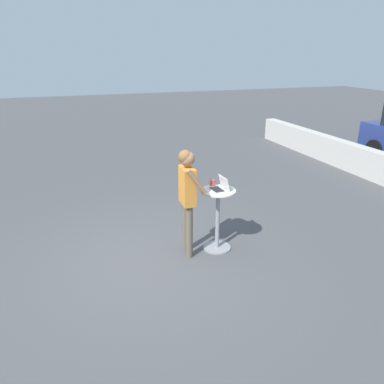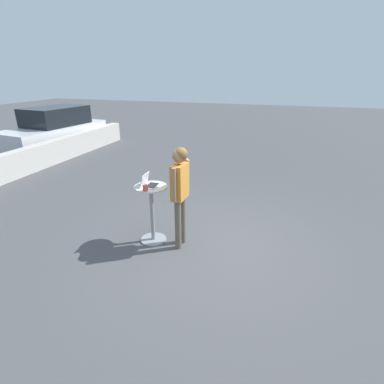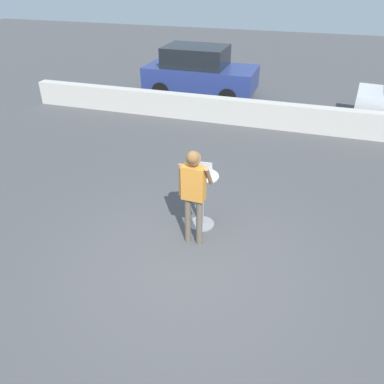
{
  "view_description": "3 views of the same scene",
  "coord_description": "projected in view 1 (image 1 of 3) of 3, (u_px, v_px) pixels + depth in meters",
  "views": [
    {
      "loc": [
        5.05,
        -1.16,
        3.15
      ],
      "look_at": [
        0.12,
        0.6,
        1.17
      ],
      "focal_mm": 35.0,
      "sensor_mm": 36.0,
      "label": 1
    },
    {
      "loc": [
        -4.41,
        -1.01,
        2.86
      ],
      "look_at": [
        -0.03,
        0.42,
        1.0
      ],
      "focal_mm": 28.0,
      "sensor_mm": 36.0,
      "label": 2
    },
    {
      "loc": [
        1.42,
        -4.33,
        4.2
      ],
      "look_at": [
        -0.17,
        0.72,
        0.94
      ],
      "focal_mm": 35.0,
      "sensor_mm": 36.0,
      "label": 3
    }
  ],
  "objects": [
    {
      "name": "cafe_table",
      "position": [
        218.0,
        216.0,
        6.17
      ],
      "size": [
        0.57,
        0.57,
        1.05
      ],
      "color": "gray",
      "rests_on": "ground_plane"
    },
    {
      "name": "standing_person",
      "position": [
        187.0,
        190.0,
        5.81
      ],
      "size": [
        0.53,
        0.38,
        1.76
      ],
      "color": "brown",
      "rests_on": "ground_plane"
    },
    {
      "name": "laptop",
      "position": [
        220.0,
        187.0,
        6.0
      ],
      "size": [
        0.32,
        0.28,
        0.22
      ],
      "color": "silver",
      "rests_on": "cafe_table"
    },
    {
      "name": "ground_plane",
      "position": [
        154.0,
        263.0,
        5.93
      ],
      "size": [
        50.0,
        50.0,
        0.0
      ],
      "primitive_type": "plane",
      "color": "#4C4C4F"
    },
    {
      "name": "coffee_mug",
      "position": [
        212.0,
        183.0,
        6.18
      ],
      "size": [
        0.13,
        0.09,
        0.11
      ],
      "color": "#C14C42",
      "rests_on": "cafe_table"
    }
  ]
}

